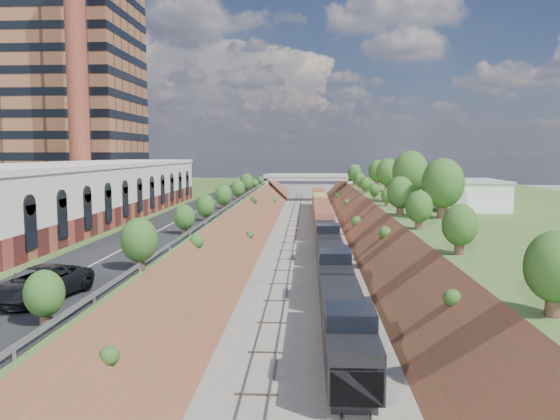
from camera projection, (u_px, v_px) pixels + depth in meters
The scene contains 19 objects.
ground at pixel (304, 392), 30.27m from camera, with size 400.00×400.00×0.00m, color #6B665B.
platform_left at pixel (110, 217), 91.32m from camera, with size 44.00×180.00×5.00m, color #385824.
platform_right at pixel (512, 220), 87.88m from camera, with size 44.00×180.00×5.00m, color #385824.
embankment_left at pixel (241, 233), 90.43m from camera, with size 7.07×180.00×7.07m, color brown.
embankment_right at pixel (374, 234), 89.29m from camera, with size 7.07×180.00×7.07m, color brown.
rail_left_track at pixel (291, 233), 89.98m from camera, with size 1.58×180.00×0.18m, color gray.
rail_right_track at pixel (323, 233), 89.71m from camera, with size 1.58×180.00×0.18m, color gray.
road at pixel (213, 202), 90.14m from camera, with size 8.00×180.00×0.10m, color black.
guardrail at pixel (238, 200), 89.68m from camera, with size 0.10×171.00×0.70m.
commercial_building at pixel (84, 190), 68.58m from camera, with size 14.30×62.30×7.00m.
highrise_tower at pixel (70, 46), 100.63m from camera, with size 22.00×22.00×53.90m.
smokestack at pixel (77, 77), 85.15m from camera, with size 3.20×3.20×40.00m, color maroon.
overpass at pixel (308, 183), 150.92m from camera, with size 24.50×8.30×7.40m.
white_building_near at pixel (467, 195), 79.96m from camera, with size 9.00×12.00×4.00m, color silver.
white_building_far at pixel (431, 187), 101.85m from camera, with size 8.00×10.00×3.60m, color silver.
tree_right_large at pixel (443, 184), 68.13m from camera, with size 5.25×5.25×7.61m.
tree_left_crest at pixel (177, 220), 50.01m from camera, with size 2.45×2.45×3.55m.
freight_train at pixel (324, 222), 85.38m from camera, with size 2.83×114.55×4.55m.
suv at pixel (40, 284), 30.19m from camera, with size 3.03×6.57×1.83m, color black.
Camera 1 is at (0.21, -29.08, 13.22)m, focal length 35.00 mm.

